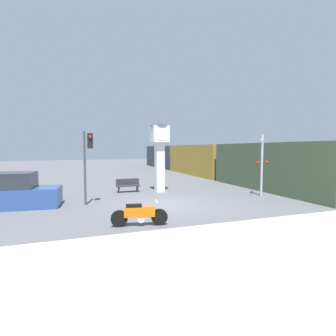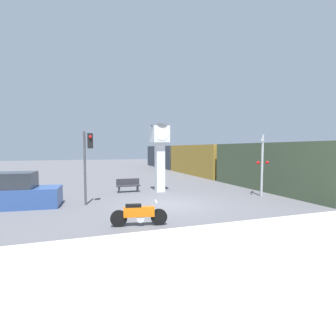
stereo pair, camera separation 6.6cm
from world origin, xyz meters
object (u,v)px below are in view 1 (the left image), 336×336
at_px(motorcycle, 139,214).
at_px(clock_tower, 159,146).
at_px(freight_train, 199,160).
at_px(parked_car, 14,193).
at_px(bench, 128,185).
at_px(railroad_crossing_signal, 262,163).
at_px(traffic_light, 87,154).

xyz_separation_m(motorcycle, clock_tower, (3.20, 7.48, 2.69)).
height_order(freight_train, parked_car, freight_train).
height_order(clock_tower, bench, clock_tower).
distance_m(railroad_crossing_signal, parked_car, 14.10).
height_order(clock_tower, freight_train, clock_tower).
bearing_deg(traffic_light, bench, 50.48).
bearing_deg(traffic_light, parked_car, 171.62).
xyz_separation_m(freight_train, railroad_crossing_signal, (-2.59, -14.20, 0.41)).
relative_size(motorcycle, parked_car, 0.50).
xyz_separation_m(motorcycle, parked_car, (-5.24, 5.19, 0.28)).
relative_size(traffic_light, railroad_crossing_signal, 1.01).
xyz_separation_m(motorcycle, railroad_crossing_signal, (8.71, 3.67, 1.64)).
bearing_deg(motorcycle, freight_train, 68.58).
relative_size(motorcycle, freight_train, 0.06).
bearing_deg(freight_train, motorcycle, -122.31).
xyz_separation_m(traffic_light, bench, (2.76, 3.35, -2.21)).
bearing_deg(railroad_crossing_signal, traffic_light, 174.51).
distance_m(clock_tower, bench, 3.45).
bearing_deg(clock_tower, freight_train, 52.06).
height_order(motorcycle, bench, motorcycle).
xyz_separation_m(clock_tower, freight_train, (8.10, 10.39, -1.46)).
bearing_deg(clock_tower, bench, 165.88).
height_order(clock_tower, traffic_light, clock_tower).
bearing_deg(traffic_light, motorcycle, -70.25).
relative_size(freight_train, traffic_light, 9.36).
xyz_separation_m(traffic_light, railroad_crossing_signal, (10.39, -1.00, -0.59)).
distance_m(railroad_crossing_signal, bench, 8.92).
height_order(motorcycle, traffic_light, traffic_light).
height_order(railroad_crossing_signal, parked_car, railroad_crossing_signal).
bearing_deg(motorcycle, clock_tower, 77.72).
xyz_separation_m(bench, parked_car, (-6.32, -2.82, 0.26)).
bearing_deg(parked_car, freight_train, 43.01).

